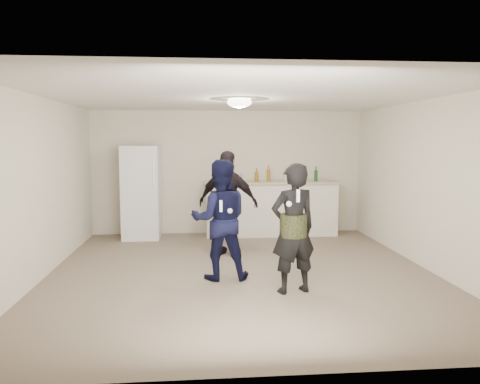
{
  "coord_description": "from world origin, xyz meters",
  "views": [
    {
      "loc": [
        -0.6,
        -6.55,
        1.89
      ],
      "look_at": [
        0.0,
        0.2,
        1.15
      ],
      "focal_mm": 35.0,
      "sensor_mm": 36.0,
      "label": 1
    }
  ],
  "objects": [
    {
      "name": "floor",
      "position": [
        0.0,
        0.0,
        0.0
      ],
      "size": [
        6.0,
        6.0,
        0.0
      ],
      "primitive_type": "plane",
      "color": "#6B5B4C",
      "rests_on": "ground"
    },
    {
      "name": "ceiling",
      "position": [
        0.0,
        0.0,
        2.5
      ],
      "size": [
        6.0,
        6.0,
        0.0
      ],
      "primitive_type": "plane",
      "rotation": [
        3.14,
        0.0,
        0.0
      ],
      "color": "silver",
      "rests_on": "wall_back"
    },
    {
      "name": "wall_back",
      "position": [
        0.0,
        3.0,
        1.25
      ],
      "size": [
        6.0,
        0.0,
        6.0
      ],
      "primitive_type": "plane",
      "rotation": [
        1.57,
        0.0,
        0.0
      ],
      "color": "beige",
      "rests_on": "floor"
    },
    {
      "name": "wall_front",
      "position": [
        0.0,
        -3.0,
        1.25
      ],
      "size": [
        6.0,
        0.0,
        6.0
      ],
      "primitive_type": "plane",
      "rotation": [
        -1.57,
        0.0,
        0.0
      ],
      "color": "beige",
      "rests_on": "floor"
    },
    {
      "name": "wall_left",
      "position": [
        -2.75,
        0.0,
        1.25
      ],
      "size": [
        0.0,
        6.0,
        6.0
      ],
      "primitive_type": "plane",
      "rotation": [
        1.57,
        0.0,
        1.57
      ],
      "color": "beige",
      "rests_on": "floor"
    },
    {
      "name": "wall_right",
      "position": [
        2.75,
        0.0,
        1.25
      ],
      "size": [
        0.0,
        6.0,
        6.0
      ],
      "primitive_type": "plane",
      "rotation": [
        1.57,
        0.0,
        -1.57
      ],
      "color": "beige",
      "rests_on": "floor"
    },
    {
      "name": "counter",
      "position": [
        0.85,
        2.67,
        0.53
      ],
      "size": [
        2.6,
        0.56,
        1.05
      ],
      "primitive_type": "cube",
      "color": "white",
      "rests_on": "floor"
    },
    {
      "name": "counter_top",
      "position": [
        0.85,
        2.67,
        1.07
      ],
      "size": [
        2.68,
        0.64,
        0.04
      ],
      "primitive_type": "cube",
      "color": "beige",
      "rests_on": "counter"
    },
    {
      "name": "fridge",
      "position": [
        -1.71,
        2.6,
        0.9
      ],
      "size": [
        0.7,
        0.7,
        1.8
      ],
      "primitive_type": "cube",
      "color": "white",
      "rests_on": "floor"
    },
    {
      "name": "fridge_handle",
      "position": [
        -1.43,
        2.23,
        1.3
      ],
      "size": [
        0.02,
        0.02,
        0.6
      ],
      "primitive_type": "cylinder",
      "color": "silver",
      "rests_on": "fridge"
    },
    {
      "name": "ceiling_dome",
      "position": [
        0.0,
        0.3,
        2.45
      ],
      "size": [
        0.36,
        0.36,
        0.16
      ],
      "primitive_type": "ellipsoid",
      "color": "white",
      "rests_on": "ceiling"
    },
    {
      "name": "shaker",
      "position": [
        0.22,
        2.59,
        1.18
      ],
      "size": [
        0.08,
        0.08,
        0.17
      ],
      "primitive_type": "cylinder",
      "color": "silver",
      "rests_on": "counter_top"
    },
    {
      "name": "man",
      "position": [
        -0.32,
        -0.26,
        0.82
      ],
      "size": [
        0.8,
        0.63,
        1.64
      ],
      "primitive_type": "imported",
      "rotation": [
        0.0,
        0.0,
        3.15
      ],
      "color": "#0E113C",
      "rests_on": "floor"
    },
    {
      "name": "woman",
      "position": [
        0.56,
        -0.93,
        0.81
      ],
      "size": [
        0.67,
        0.53,
        1.62
      ],
      "primitive_type": "imported",
      "rotation": [
        0.0,
        0.0,
        3.41
      ],
      "color": "black",
      "rests_on": "floor"
    },
    {
      "name": "camo_shorts",
      "position": [
        0.56,
        -0.93,
        0.85
      ],
      "size": [
        0.34,
        0.34,
        0.28
      ],
      "primitive_type": "cylinder",
      "color": "#343C1B",
      "rests_on": "woman"
    },
    {
      "name": "spectator",
      "position": [
        -0.12,
        1.04,
        0.87
      ],
      "size": [
        1.1,
        0.81,
        1.73
      ],
      "primitive_type": "imported",
      "rotation": [
        0.0,
        0.0,
        2.72
      ],
      "color": "black",
      "rests_on": "floor"
    },
    {
      "name": "remote_man",
      "position": [
        -0.32,
        -0.54,
        1.05
      ],
      "size": [
        0.04,
        0.04,
        0.15
      ],
      "primitive_type": "cube",
      "color": "white",
      "rests_on": "man"
    },
    {
      "name": "nunchuk_man",
      "position": [
        -0.2,
        -0.51,
        0.98
      ],
      "size": [
        0.07,
        0.07,
        0.07
      ],
      "primitive_type": "sphere",
      "color": "white",
      "rests_on": "man"
    },
    {
      "name": "remote_woman",
      "position": [
        0.56,
        -1.18,
        1.25
      ],
      "size": [
        0.04,
        0.04,
        0.15
      ],
      "primitive_type": "cube",
      "color": "white",
      "rests_on": "woman"
    },
    {
      "name": "nunchuk_woman",
      "position": [
        0.46,
        -1.15,
        1.15
      ],
      "size": [
        0.07,
        0.07,
        0.07
      ],
      "primitive_type": "sphere",
      "color": "white",
      "rests_on": "woman"
    },
    {
      "name": "bottle_cluster",
      "position": [
        1.03,
        2.62,
        1.2
      ],
      "size": [
        1.26,
        0.23,
        0.24
      ],
      "color": "#154B22",
      "rests_on": "counter_top"
    }
  ]
}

